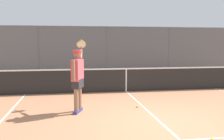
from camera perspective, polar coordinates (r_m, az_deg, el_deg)
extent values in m
plane|color=#B27551|center=(6.37, 11.45, -12.05)|extent=(60.00, 60.00, 0.00)
cube|color=white|center=(5.46, 15.44, -15.30)|extent=(6.21, 0.05, 0.01)
cube|color=white|center=(7.80, 7.37, -8.54)|extent=(0.05, 5.24, 0.01)
cylinder|color=#565B60|center=(16.99, 12.93, 4.50)|extent=(0.07, 0.07, 3.02)
cylinder|color=#565B60|center=(15.90, -1.27, 4.55)|extent=(0.07, 0.07, 3.02)
cylinder|color=#565B60|center=(15.89, -16.47, 4.29)|extent=(0.07, 0.07, 3.02)
cylinder|color=#565B60|center=(15.93, -1.28, 9.85)|extent=(16.77, 0.05, 0.05)
cube|color=#565B60|center=(15.90, -1.27, 4.55)|extent=(16.77, 0.02, 3.02)
cube|color=#387A3D|center=(16.55, -1.58, 4.17)|extent=(19.77, 0.90, 2.77)
cube|color=#ADADA8|center=(15.83, -1.17, -0.68)|extent=(17.77, 0.18, 0.15)
cube|color=black|center=(10.19, 3.25, -2.40)|extent=(10.13, 0.02, 0.91)
cube|color=white|center=(10.13, 3.27, 0.29)|extent=(10.13, 0.04, 0.05)
cube|color=white|center=(10.19, 3.25, -2.40)|extent=(0.05, 0.04, 0.91)
cube|color=navy|center=(7.17, -8.16, -9.52)|extent=(0.19, 0.28, 0.09)
cylinder|color=#8C664C|center=(7.06, -8.22, -5.92)|extent=(0.13, 0.13, 0.83)
cube|color=navy|center=(7.43, -7.43, -8.95)|extent=(0.19, 0.28, 0.09)
cylinder|color=#8C664C|center=(7.32, -7.48, -5.47)|extent=(0.13, 0.13, 0.83)
cube|color=#28282D|center=(7.13, -7.88, -3.05)|extent=(0.36, 0.49, 0.26)
cube|color=#DB4C56|center=(7.08, -7.93, 0.00)|extent=(0.37, 0.55, 0.60)
cylinder|color=#8C664C|center=(6.79, -8.79, -0.08)|extent=(0.08, 0.08, 0.55)
cylinder|color=#8C664C|center=(7.51, -7.14, 3.57)|extent=(0.11, 0.41, 0.31)
sphere|color=#8C664C|center=(7.04, -7.99, 3.68)|extent=(0.23, 0.23, 0.23)
cylinder|color=red|center=(7.04, -7.99, 4.20)|extent=(0.34, 0.34, 0.09)
cube|color=red|center=(7.16, -7.66, 3.96)|extent=(0.26, 0.26, 0.02)
cylinder|color=black|center=(7.76, -7.10, 4.90)|extent=(0.04, 0.17, 0.13)
torus|color=gold|center=(7.95, -7.06, 5.83)|extent=(0.31, 0.20, 0.26)
cylinder|color=silver|center=(7.95, -7.06, 5.83)|extent=(0.26, 0.16, 0.21)
sphere|color=#C1D138|center=(8.13, -7.03, 6.68)|extent=(0.07, 0.07, 0.07)
sphere|color=#CCDB33|center=(5.61, 21.97, -14.60)|extent=(0.07, 0.07, 0.07)
sphere|color=#CCDB33|center=(7.80, 5.83, -8.28)|extent=(0.07, 0.07, 0.07)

